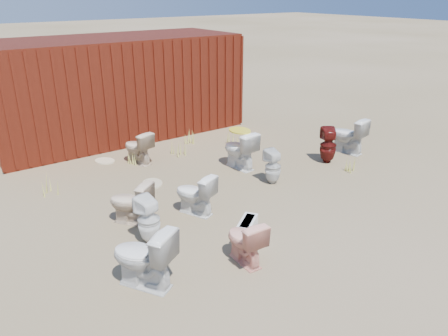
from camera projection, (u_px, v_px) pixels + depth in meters
ground at (245, 209)px, 7.38m from camera, size 100.00×100.00×0.00m
shipping_container at (116, 87)px, 10.84m from camera, size 6.00×2.40×2.40m
toilet_front_a at (143, 257)px, 5.32m from camera, size 0.81×0.93×0.82m
toilet_front_pink at (245, 241)px, 5.83m from camera, size 0.41×0.67×0.66m
toilet_front_c at (195, 194)px, 7.11m from camera, size 0.63×0.79×0.70m
toilet_front_maroon at (328, 145)px, 9.24m from camera, size 0.48×0.48×0.76m
toilet_front_e at (348, 135)px, 9.79m from camera, size 0.60×0.87×0.82m
toilet_back_a at (149, 220)px, 6.29m from camera, size 0.38×0.39×0.72m
toilet_back_beige_left at (130, 203)px, 6.82m from camera, size 0.73×0.79×0.71m
toilet_back_beige_right at (138, 147)px, 9.21m from camera, size 0.57×0.77×0.70m
toilet_back_yellowlid at (240, 150)px, 8.95m from camera, size 0.52×0.82×0.80m
toilet_back_e at (273, 167)px, 8.25m from camera, size 0.32×0.33×0.67m
yellow_lid at (240, 130)px, 8.79m from camera, size 0.40×0.50×0.02m
loose_tank at (247, 231)px, 6.36m from camera, size 0.52×0.46×0.35m
loose_lid_near at (152, 183)px, 8.32m from camera, size 0.51×0.58×0.02m
loose_lid_far at (105, 161)px, 9.42m from camera, size 0.52×0.57×0.02m
weed_clump_a at (48, 185)px, 7.89m from camera, size 0.36×0.36×0.32m
weed_clump_b at (180, 148)px, 9.74m from camera, size 0.32×0.32×0.31m
weed_clump_c at (231, 139)px, 10.33m from camera, size 0.36×0.36×0.33m
weed_clump_d at (133, 157)px, 9.30m from camera, size 0.30×0.30×0.26m
weed_clump_e at (188, 137)px, 10.51m from camera, size 0.34×0.34×0.28m
weed_clump_f at (353, 165)px, 8.84m from camera, size 0.28×0.28×0.27m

